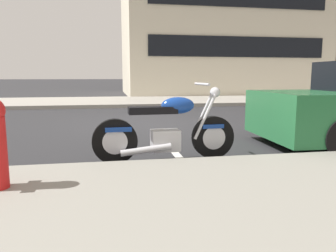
% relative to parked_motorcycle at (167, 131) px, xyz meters
% --- Properties ---
extents(ground_plane, '(260.00, 260.00, 0.00)m').
position_rel_parked_motorcycle_xyz_m(ground_plane, '(0.21, 3.83, -0.43)').
color(ground_plane, '#28282B').
extents(parking_stall_stripe, '(0.12, 2.20, 0.01)m').
position_rel_parked_motorcycle_xyz_m(parking_stall_stripe, '(0.21, 0.26, -0.42)').
color(parking_stall_stripe, silver).
rests_on(parking_stall_stripe, ground).
extents(parked_motorcycle, '(2.06, 0.62, 1.11)m').
position_rel_parked_motorcycle_xyz_m(parked_motorcycle, '(0.00, 0.00, 0.00)').
color(parked_motorcycle, black).
rests_on(parked_motorcycle, ground).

